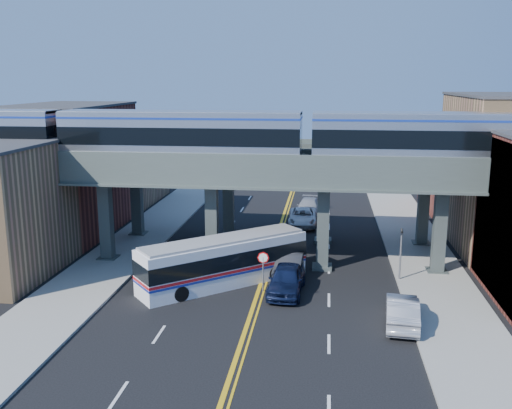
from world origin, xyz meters
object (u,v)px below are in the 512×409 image
traffic_signal (401,248)px  car_lane_a (286,279)px  car_parked_curb (402,311)px  transit_bus (224,262)px  car_lane_b (290,266)px  transit_train (181,135)px  car_lane_d (308,207)px  stop_sign (263,265)px  car_lane_c (303,217)px

traffic_signal → car_lane_a: size_ratio=0.78×
car_parked_curb → traffic_signal: bearing=-90.2°
transit_bus → car_lane_b: bearing=-16.7°
car_parked_curb → transit_train: bearing=-26.6°
traffic_signal → car_lane_a: traffic_signal is taller
transit_train → car_lane_d: size_ratio=9.70×
traffic_signal → car_lane_d: traffic_signal is taller
stop_sign → car_lane_d: stop_sign is taller
car_lane_b → car_lane_d: car_lane_b is taller
stop_sign → car_lane_c: (1.75, 17.31, -0.99)m
stop_sign → traffic_signal: (8.90, 3.00, 0.54)m
transit_train → traffic_signal: bearing=-7.5°
traffic_signal → car_lane_d: size_ratio=0.76×
car_lane_a → car_lane_b: bearing=93.2°
traffic_signal → car_lane_a: (-7.40, -3.07, -1.41)m
traffic_signal → car_parked_curb: (-0.70, -7.12, -1.49)m
transit_train → transit_bus: (3.68, -4.01, -7.92)m
transit_train → car_lane_b: (7.89, -2.17, -8.62)m
traffic_signal → car_parked_curb: traffic_signal is taller
transit_train → car_parked_curb: (14.59, -9.12, -8.65)m
car_lane_b → car_lane_d: bearing=91.8°
transit_bus → transit_train: bearing=92.4°
transit_bus → car_lane_b: 4.65m
car_lane_d → car_lane_b: bearing=-87.1°
transit_bus → car_lane_b: size_ratio=2.06×
car_lane_b → car_lane_c: 14.49m
transit_train → car_lane_b: transit_train is taller
transit_bus → car_lane_a: transit_bus is taller
car_lane_a → car_lane_c: size_ratio=0.95×
transit_train → car_parked_curb: transit_train is taller
traffic_signal → car_lane_b: traffic_signal is taller
transit_bus → car_lane_c: (4.46, 16.32, -0.78)m
stop_sign → car_lane_d: bearing=84.4°
transit_bus → traffic_signal: bearing=-30.4°
car_lane_b → car_lane_d: (0.64, 18.81, -0.07)m
transit_train → car_lane_c: size_ratio=9.49×
stop_sign → car_lane_b: 3.33m
transit_bus → car_lane_d: bearing=36.6°
car_parked_curb → car_lane_a: bearing=-25.7°
transit_train → car_lane_c: (8.14, 12.31, -8.70)m
car_parked_curb → car_lane_c: bearing=-67.9°
car_lane_b → car_parked_curb: car_lane_b is taller
traffic_signal → car_lane_c: traffic_signal is taller
car_lane_b → car_lane_c: bearing=92.8°
traffic_signal → stop_sign: bearing=-161.4°
transit_bus → car_lane_d: transit_bus is taller
car_lane_a → car_parked_curb: car_lane_a is taller
car_lane_a → car_lane_c: car_lane_a is taller
transit_bus → car_lane_c: bearing=34.5°
car_lane_a → car_lane_b: (-0.00, 2.90, -0.05)m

